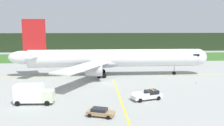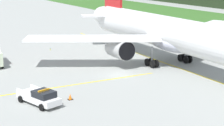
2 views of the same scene
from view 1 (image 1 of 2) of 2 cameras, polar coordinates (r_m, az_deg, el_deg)
The scene contains 12 objects.
ground at distance 58.57m, azimuth -0.86°, elevation -4.91°, with size 320.00×320.00×0.00m, color #979A96.
grass_verge at distance 110.59m, azimuth -2.84°, elevation 1.40°, with size 320.00×32.21×0.04m, color #346224.
distant_tree_line at distance 140.00m, azimuth -3.32°, elevation 5.04°, with size 288.00×6.48×10.63m, color #21311A.
taxiway_centerline_main at distance 68.11m, azimuth 0.24°, elevation -3.01°, with size 75.55×0.30×0.01m, color yellow.
taxiway_centerline_spur at distance 44.23m, azimuth 2.27°, elevation -9.34°, with size 39.07×0.30×0.01m, color yellow.
airliner at distance 67.26m, azimuth -0.45°, elevation 1.10°, with size 56.44×42.57×15.94m.
ops_pickup_truck at distance 45.76m, azimuth 8.65°, elevation -7.64°, with size 6.13×3.65×1.94m.
catering_truck at distance 44.89m, azimuth -18.50°, elevation -7.02°, with size 6.94×3.01×3.75m.
staff_car at distance 37.18m, azimuth -2.83°, elevation -11.71°, with size 4.56×3.15×1.30m.
apron_cone at distance 49.32m, azimuth 7.72°, elevation -7.12°, with size 0.56×0.56×0.70m.
taxiway_edge_light_east at distance 61.07m, azimuth 19.57°, elevation -4.60°, with size 0.12×0.12×0.48m.
taxiway_edge_light_west at distance 58.04m, azimuth -21.52°, elevation -5.36°, with size 0.12×0.12×0.48m.
Camera 1 is at (-4.09, -56.85, 13.47)m, focal length 37.95 mm.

